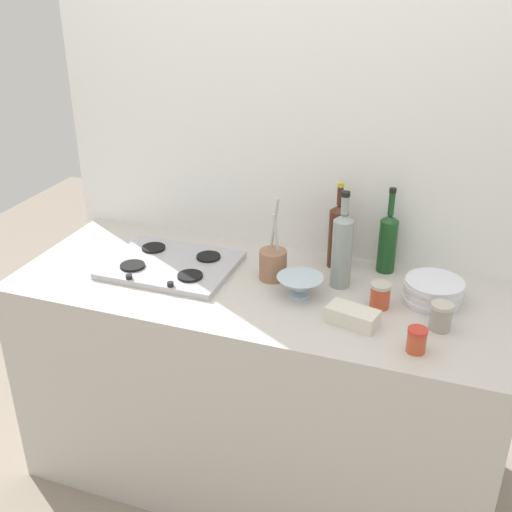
{
  "coord_description": "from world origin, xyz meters",
  "views": [
    {
      "loc": [
        0.68,
        -1.89,
        2.01
      ],
      "look_at": [
        0.0,
        0.0,
        1.02
      ],
      "focal_mm": 44.09,
      "sensor_mm": 36.0,
      "label": 1
    }
  ],
  "objects_px": {
    "stovetop_hob": "(171,265)",
    "utensil_crock": "(273,263)",
    "plate_stack": "(433,291)",
    "wine_bottle_leftmost": "(342,249)",
    "wine_bottle_mid_left": "(338,234)",
    "wine_bottle_mid_right": "(388,241)",
    "butter_dish": "(353,316)",
    "mixing_bowl": "(300,286)",
    "condiment_jar_spare": "(441,316)",
    "condiment_jar_front": "(380,295)",
    "condiment_jar_rear": "(417,340)"
  },
  "relations": [
    {
      "from": "condiment_jar_front",
      "to": "utensil_crock",
      "type": "bearing_deg",
      "value": 169.81
    },
    {
      "from": "wine_bottle_leftmost",
      "to": "condiment_jar_front",
      "type": "xyz_separation_m",
      "value": [
        0.16,
        -0.1,
        -0.1
      ]
    },
    {
      "from": "wine_bottle_mid_left",
      "to": "butter_dish",
      "type": "distance_m",
      "value": 0.43
    },
    {
      "from": "stovetop_hob",
      "to": "condiment_jar_spare",
      "type": "height_order",
      "value": "condiment_jar_spare"
    },
    {
      "from": "condiment_jar_rear",
      "to": "butter_dish",
      "type": "bearing_deg",
      "value": 157.22
    },
    {
      "from": "plate_stack",
      "to": "wine_bottle_mid_left",
      "type": "xyz_separation_m",
      "value": [
        -0.38,
        0.16,
        0.09
      ]
    },
    {
      "from": "plate_stack",
      "to": "condiment_jar_front",
      "type": "xyz_separation_m",
      "value": [
        -0.17,
        -0.09,
        0.0
      ]
    },
    {
      "from": "mixing_bowl",
      "to": "utensil_crock",
      "type": "distance_m",
      "value": 0.16
    },
    {
      "from": "stovetop_hob",
      "to": "condiment_jar_spare",
      "type": "distance_m",
      "value": 1.01
    },
    {
      "from": "wine_bottle_mid_left",
      "to": "utensil_crock",
      "type": "xyz_separation_m",
      "value": [
        -0.2,
        -0.18,
        -0.07
      ]
    },
    {
      "from": "stovetop_hob",
      "to": "utensil_crock",
      "type": "distance_m",
      "value": 0.4
    },
    {
      "from": "stovetop_hob",
      "to": "butter_dish",
      "type": "distance_m",
      "value": 0.75
    },
    {
      "from": "wine_bottle_leftmost",
      "to": "butter_dish",
      "type": "relative_size",
      "value": 2.18
    },
    {
      "from": "stovetop_hob",
      "to": "plate_stack",
      "type": "bearing_deg",
      "value": 4.42
    },
    {
      "from": "plate_stack",
      "to": "utensil_crock",
      "type": "distance_m",
      "value": 0.58
    },
    {
      "from": "plate_stack",
      "to": "butter_dish",
      "type": "xyz_separation_m",
      "value": [
        -0.23,
        -0.23,
        -0.01
      ]
    },
    {
      "from": "butter_dish",
      "to": "condiment_jar_spare",
      "type": "height_order",
      "value": "condiment_jar_spare"
    },
    {
      "from": "wine_bottle_mid_left",
      "to": "butter_dish",
      "type": "xyz_separation_m",
      "value": [
        0.15,
        -0.39,
        -0.1
      ]
    },
    {
      "from": "stovetop_hob",
      "to": "utensil_crock",
      "type": "bearing_deg",
      "value": 7.86
    },
    {
      "from": "condiment_jar_rear",
      "to": "wine_bottle_mid_right",
      "type": "bearing_deg",
      "value": 109.11
    },
    {
      "from": "plate_stack",
      "to": "stovetop_hob",
      "type": "bearing_deg",
      "value": -175.58
    },
    {
      "from": "wine_bottle_mid_right",
      "to": "condiment_jar_spare",
      "type": "xyz_separation_m",
      "value": [
        0.23,
        -0.35,
        -0.08
      ]
    },
    {
      "from": "mixing_bowl",
      "to": "utensil_crock",
      "type": "height_order",
      "value": "utensil_crock"
    },
    {
      "from": "butter_dish",
      "to": "condiment_jar_rear",
      "type": "distance_m",
      "value": 0.23
    },
    {
      "from": "wine_bottle_leftmost",
      "to": "wine_bottle_mid_left",
      "type": "xyz_separation_m",
      "value": [
        -0.05,
        0.15,
        -0.02
      ]
    },
    {
      "from": "stovetop_hob",
      "to": "mixing_bowl",
      "type": "bearing_deg",
      "value": -4.54
    },
    {
      "from": "condiment_jar_rear",
      "to": "utensil_crock",
      "type": "bearing_deg",
      "value": 151.54
    },
    {
      "from": "wine_bottle_mid_right",
      "to": "wine_bottle_mid_left",
      "type": "bearing_deg",
      "value": -172.98
    },
    {
      "from": "wine_bottle_mid_right",
      "to": "wine_bottle_leftmost",
      "type": "bearing_deg",
      "value": -128.16
    },
    {
      "from": "stovetop_hob",
      "to": "condiment_jar_spare",
      "type": "bearing_deg",
      "value": -5.39
    },
    {
      "from": "wine_bottle_mid_right",
      "to": "condiment_jar_spare",
      "type": "distance_m",
      "value": 0.43
    },
    {
      "from": "plate_stack",
      "to": "condiment_jar_spare",
      "type": "distance_m",
      "value": 0.17
    },
    {
      "from": "wine_bottle_mid_left",
      "to": "mixing_bowl",
      "type": "height_order",
      "value": "wine_bottle_mid_left"
    },
    {
      "from": "plate_stack",
      "to": "condiment_jar_spare",
      "type": "height_order",
      "value": "condiment_jar_spare"
    },
    {
      "from": "wine_bottle_mid_left",
      "to": "condiment_jar_front",
      "type": "distance_m",
      "value": 0.34
    },
    {
      "from": "wine_bottle_leftmost",
      "to": "condiment_jar_spare",
      "type": "bearing_deg",
      "value": -25.94
    },
    {
      "from": "wine_bottle_mid_right",
      "to": "mixing_bowl",
      "type": "relative_size",
      "value": 2.01
    },
    {
      "from": "wine_bottle_mid_left",
      "to": "wine_bottle_mid_right",
      "type": "distance_m",
      "value": 0.19
    },
    {
      "from": "butter_dish",
      "to": "condiment_jar_front",
      "type": "height_order",
      "value": "condiment_jar_front"
    },
    {
      "from": "wine_bottle_leftmost",
      "to": "mixing_bowl",
      "type": "relative_size",
      "value": 2.2
    },
    {
      "from": "wine_bottle_leftmost",
      "to": "condiment_jar_spare",
      "type": "height_order",
      "value": "wine_bottle_leftmost"
    },
    {
      "from": "wine_bottle_mid_right",
      "to": "condiment_jar_rear",
      "type": "height_order",
      "value": "wine_bottle_mid_right"
    },
    {
      "from": "wine_bottle_leftmost",
      "to": "utensil_crock",
      "type": "distance_m",
      "value": 0.26
    },
    {
      "from": "condiment_jar_spare",
      "to": "condiment_jar_front",
      "type": "bearing_deg",
      "value": 159.82
    },
    {
      "from": "butter_dish",
      "to": "utensil_crock",
      "type": "height_order",
      "value": "utensil_crock"
    },
    {
      "from": "wine_bottle_mid_right",
      "to": "butter_dish",
      "type": "height_order",
      "value": "wine_bottle_mid_right"
    },
    {
      "from": "wine_bottle_mid_right",
      "to": "butter_dish",
      "type": "relative_size",
      "value": 1.99
    },
    {
      "from": "stovetop_hob",
      "to": "condiment_jar_spare",
      "type": "relative_size",
      "value": 5.14
    },
    {
      "from": "wine_bottle_mid_right",
      "to": "mixing_bowl",
      "type": "xyz_separation_m",
      "value": [
        -0.25,
        -0.3,
        -0.08
      ]
    },
    {
      "from": "wine_bottle_leftmost",
      "to": "mixing_bowl",
      "type": "xyz_separation_m",
      "value": [
        -0.12,
        -0.13,
        -0.11
      ]
    }
  ]
}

